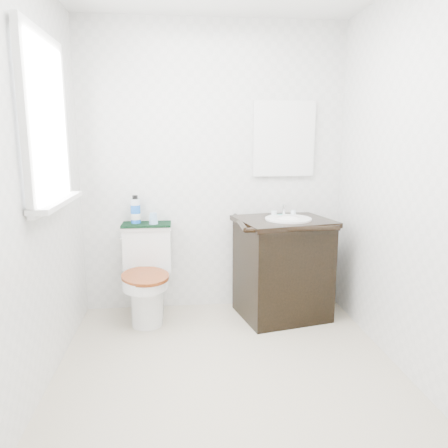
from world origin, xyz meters
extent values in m
plane|color=#C3B29D|center=(0.00, 0.00, 0.00)|extent=(2.40, 2.40, 0.00)
plane|color=silver|center=(0.00, 1.20, 1.20)|extent=(2.40, 0.00, 2.40)
plane|color=silver|center=(0.00, -1.20, 1.20)|extent=(2.40, 0.00, 2.40)
plane|color=silver|center=(-1.10, 0.00, 1.20)|extent=(0.00, 2.40, 2.40)
plane|color=silver|center=(1.10, 0.00, 1.20)|extent=(0.00, 2.40, 2.40)
cube|color=white|center=(-1.07, 0.25, 1.55)|extent=(0.02, 0.70, 0.90)
cube|color=silver|center=(0.59, 1.18, 1.45)|extent=(0.50, 0.02, 0.60)
cylinder|color=white|center=(-0.56, 0.82, 0.19)|extent=(0.24, 0.24, 0.37)
cube|color=white|center=(-0.56, 1.07, 0.19)|extent=(0.24, 0.28, 0.37)
cube|color=white|center=(-0.56, 1.09, 0.55)|extent=(0.39, 0.18, 0.35)
cube|color=white|center=(-0.56, 1.09, 0.74)|extent=(0.41, 0.20, 0.03)
cylinder|color=white|center=(-0.56, 0.78, 0.37)|extent=(0.35, 0.35, 0.08)
cylinder|color=maroon|center=(-0.56, 0.78, 0.42)|extent=(0.44, 0.44, 0.03)
cube|color=black|center=(0.54, 0.90, 0.39)|extent=(0.77, 0.69, 0.78)
cube|color=black|center=(0.54, 0.90, 0.80)|extent=(0.82, 0.74, 0.04)
cylinder|color=white|center=(0.57, 0.88, 0.83)|extent=(0.37, 0.37, 0.01)
ellipsoid|color=white|center=(0.57, 0.87, 0.77)|extent=(0.32, 0.32, 0.16)
cylinder|color=silver|center=(0.57, 1.03, 0.87)|extent=(0.02, 0.02, 0.10)
cube|color=silver|center=(0.45, 0.89, 0.11)|extent=(0.16, 0.13, 0.23)
cube|color=silver|center=(0.45, 0.89, 0.24)|extent=(0.18, 0.14, 0.03)
cube|color=black|center=(-0.56, 1.09, 0.76)|extent=(0.40, 0.22, 0.02)
cylinder|color=blue|center=(-0.65, 1.11, 0.85)|extent=(0.08, 0.08, 0.15)
cylinder|color=silver|center=(-0.65, 1.11, 0.95)|extent=(0.08, 0.08, 0.05)
cylinder|color=black|center=(-0.65, 1.11, 0.98)|extent=(0.04, 0.04, 0.03)
cone|color=#83AFD7|center=(-0.50, 1.06, 0.82)|extent=(0.07, 0.07, 0.09)
ellipsoid|color=#1A7D7A|center=(0.54, 1.04, 0.83)|extent=(0.06, 0.04, 0.02)
camera|label=1|loc=(-0.30, -2.47, 1.47)|focal=35.00mm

